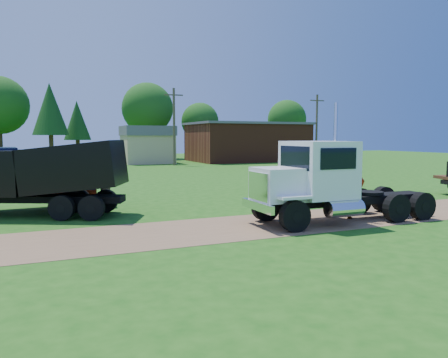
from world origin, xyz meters
name	(u,v)px	position (x,y,z in m)	size (l,w,h in m)	color
ground	(288,223)	(0.00, 0.00, 0.00)	(140.00, 140.00, 0.00)	#1C5211
dirt_track	(288,222)	(0.00, 0.00, 0.01)	(120.00, 4.20, 0.01)	brown
white_semi_tractor	(320,182)	(1.12, -0.52, 1.61)	(7.86, 2.88, 4.73)	black
black_dump_truck	(43,174)	(-8.75, 5.33, 1.77)	(7.41, 5.00, 3.22)	black
navy_truck	(9,179)	(-10.13, 7.04, 1.47)	(6.77, 2.79, 2.88)	maroon
orange_pickup	(319,178)	(6.67, 7.28, 0.85)	(2.84, 6.15, 1.71)	#ED3B0B
spectator_a	(350,200)	(2.81, -0.25, 0.78)	(0.57, 0.37, 1.56)	#999999
spectator_b	(103,186)	(-6.09, 6.96, 1.00)	(0.97, 0.76, 2.00)	#999999
brick_building	(247,142)	(18.00, 40.00, 2.66)	(15.40, 10.40, 5.30)	maroon
tan_shed	(148,144)	(4.00, 40.00, 2.42)	(6.20, 5.40, 4.70)	tan
utility_poles	(174,125)	(6.00, 35.00, 4.71)	(42.20, 0.28, 9.00)	#483A29
tree_row	(95,110)	(-1.16, 49.61, 7.05)	(56.76, 11.23, 11.55)	#382217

